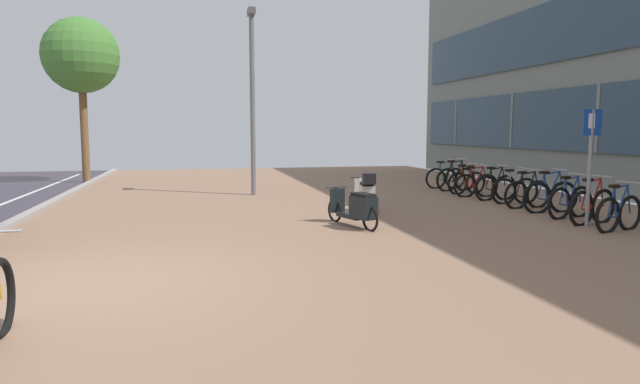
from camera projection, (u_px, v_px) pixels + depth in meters
The scene contains 17 objects.
ground at pixel (216, 279), 7.10m from camera, with size 21.00×40.00×0.13m.
bicycle_rack_00 at pixel (619, 213), 10.26m from camera, with size 1.32×0.50×0.95m.
bicycle_rack_01 at pixel (592, 207), 11.02m from camera, with size 1.36×0.51×1.01m.
bicycle_rack_02 at pixel (570, 202), 11.78m from camera, with size 1.35×0.51×0.99m.
bicycle_rack_03 at pixel (550, 197), 12.54m from camera, with size 1.42×0.48×1.03m.
bicycle_rack_04 at pixel (527, 194), 13.27m from camera, with size 1.34×0.48×0.97m.
bicycle_rack_05 at pixel (515, 191), 14.05m from camera, with size 1.31×0.48×0.96m.
bicycle_rack_06 at pixel (496, 187), 14.78m from camera, with size 1.33×0.48×0.98m.
bicycle_rack_07 at pixel (476, 185), 15.49m from camera, with size 1.33×0.48×0.94m.
bicycle_rack_08 at pixel (466, 182), 16.27m from camera, with size 1.32×0.48×0.94m.
bicycle_rack_09 at pixel (456, 179), 17.02m from camera, with size 1.40×0.48×1.03m.
bicycle_rack_10 at pixel (445, 178), 17.78m from camera, with size 1.34×0.48×0.95m.
scooter_near at pixel (366, 193), 12.83m from camera, with size 0.62×1.76×0.94m.
scooter_mid at pixel (357, 208), 10.67m from camera, with size 0.77×1.68×0.75m.
parking_sign at pixel (590, 154), 10.58m from camera, with size 0.40×0.07×2.27m.
lamp_post at pixel (252, 92), 15.69m from camera, with size 0.20×0.52×5.25m.
street_tree at pixel (81, 56), 19.27m from camera, with size 2.62×2.62×5.77m.
Camera 1 is at (1.20, -7.06, 1.89)m, focal length 30.99 mm.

